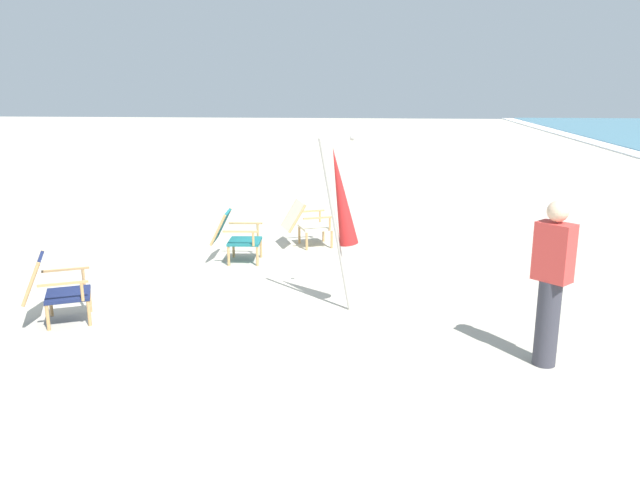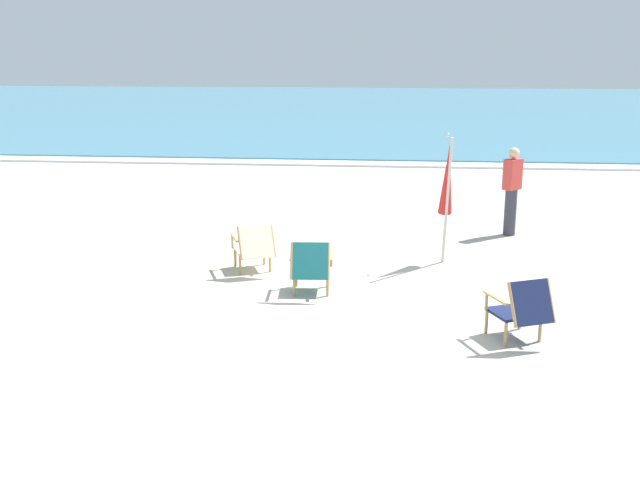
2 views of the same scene
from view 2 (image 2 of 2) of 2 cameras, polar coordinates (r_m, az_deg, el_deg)
name	(u,v)px [view 2 (image 2 of 2)]	position (r m, az deg, el deg)	size (l,w,h in m)	color
ground_plane	(363,310)	(10.04, 3.28, -5.32)	(80.00, 80.00, 0.00)	#B7AF9E
sea	(387,108)	(42.58, 5.15, 9.98)	(80.00, 40.00, 0.10)	teal
surf_band	(380,163)	(22.40, 4.63, 5.84)	(80.00, 1.10, 0.06)	white
beach_chair_front_left	(522,308)	(9.12, 15.12, -5.03)	(0.81, 0.88, 0.80)	#19234C
beach_chair_mid_center	(254,246)	(11.56, -5.04, -0.48)	(0.82, 0.93, 0.77)	beige
beach_chair_far_center	(311,266)	(10.48, -0.70, -1.98)	(0.63, 0.77, 0.79)	#196066
umbrella_furled_red	(447,180)	(11.92, 9.68, 4.53)	(0.27, 0.49, 2.10)	#B7B2A8
person_near_chairs	(512,191)	(14.20, 14.39, 3.67)	(0.38, 0.38, 1.63)	#383842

